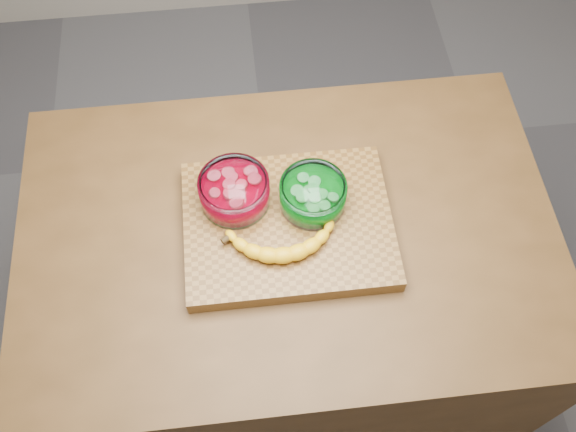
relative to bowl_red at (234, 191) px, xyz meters
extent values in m
plane|color=#58585C|center=(0.11, -0.07, -0.97)|extent=(3.50, 3.50, 0.00)
cube|color=#523518|center=(0.11, -0.07, -0.52)|extent=(1.20, 0.80, 0.90)
cube|color=brown|center=(0.11, -0.07, -0.05)|extent=(0.45, 0.35, 0.04)
cylinder|color=white|center=(0.00, 0.00, 0.00)|extent=(0.15, 0.15, 0.07)
cylinder|color=red|center=(0.00, 0.00, -0.01)|extent=(0.13, 0.13, 0.04)
cylinder|color=#FF5068|center=(0.00, 0.00, 0.02)|extent=(0.12, 0.12, 0.02)
cylinder|color=white|center=(0.17, -0.03, 0.00)|extent=(0.14, 0.14, 0.07)
cylinder|color=#038F16|center=(0.17, -0.03, -0.01)|extent=(0.12, 0.12, 0.04)
cylinder|color=#68DD6C|center=(0.17, -0.03, 0.02)|extent=(0.12, 0.12, 0.02)
camera|label=1|loc=(0.03, -0.75, 1.16)|focal=40.00mm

